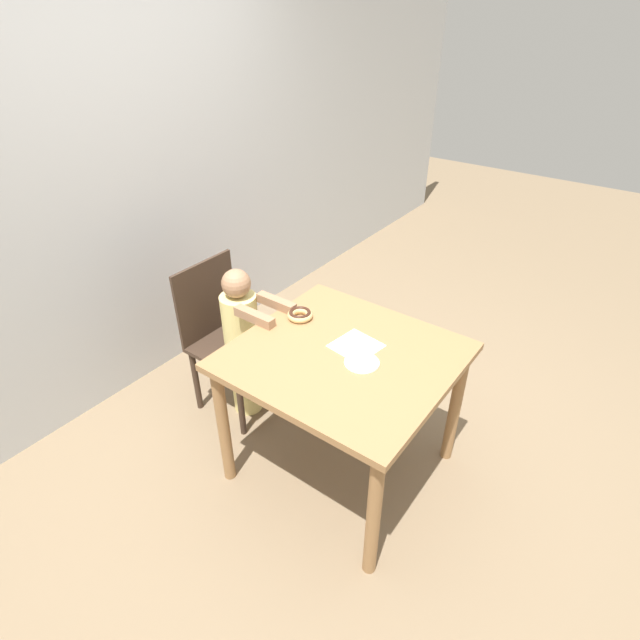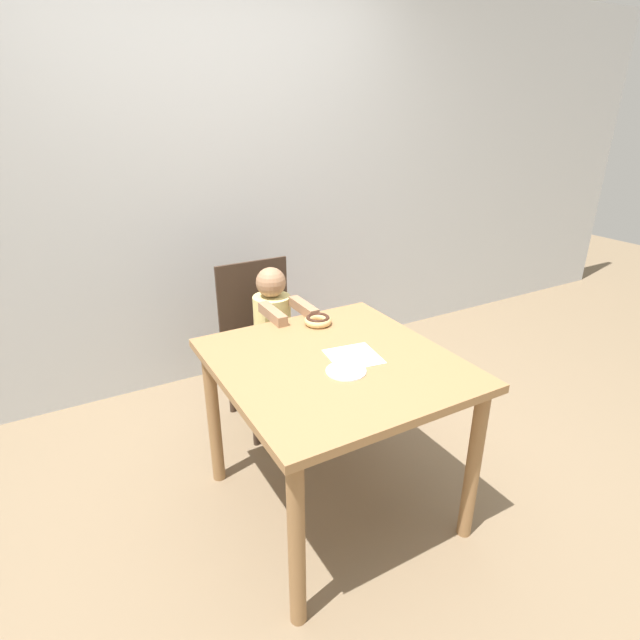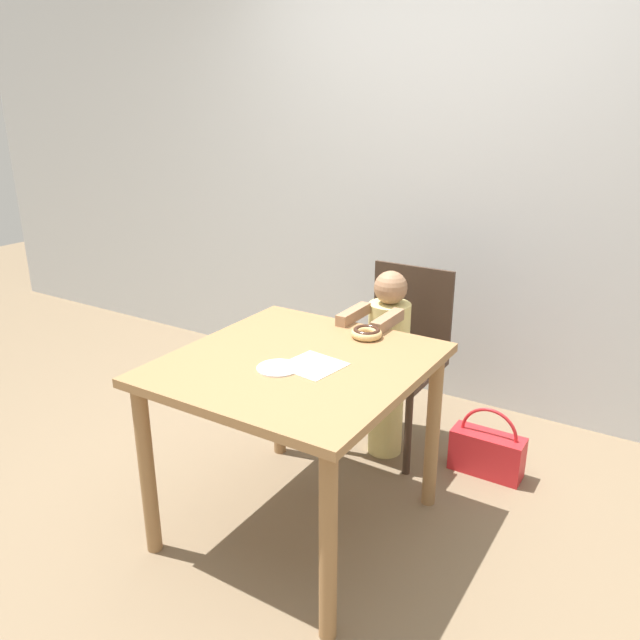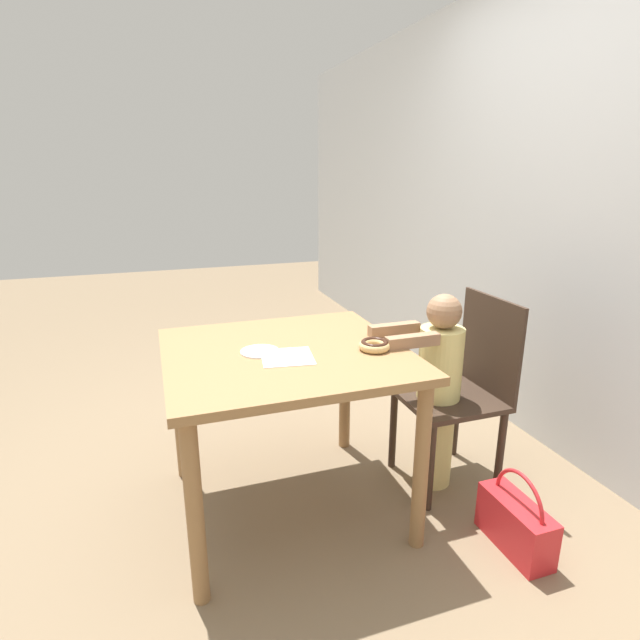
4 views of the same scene
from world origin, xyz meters
name	(u,v)px [view 3 (image 3 of 4)]	position (x,y,z in m)	size (l,w,h in m)	color
ground_plane	(299,524)	(0.00, 0.00, 0.00)	(12.00, 12.00, 0.00)	#7A664C
wall_back	(449,185)	(0.00, 1.52, 1.25)	(8.00, 0.05, 2.50)	silver
dining_table	(297,386)	(0.00, 0.00, 0.65)	(0.93, 0.98, 0.76)	olive
chair	(399,357)	(0.04, 0.85, 0.47)	(0.43, 0.44, 0.91)	#38281E
child_figure	(387,362)	(0.04, 0.71, 0.49)	(0.22, 0.42, 0.95)	#E0D17F
donut	(367,333)	(0.12, 0.35, 0.78)	(0.13, 0.13, 0.04)	#DBB270
napkin	(313,365)	(0.08, -0.01, 0.76)	(0.23, 0.23, 0.00)	white
handbag	(487,451)	(0.55, 0.80, 0.12)	(0.34, 0.13, 0.34)	red
plate	(278,368)	(-0.01, -0.10, 0.76)	(0.16, 0.16, 0.01)	white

